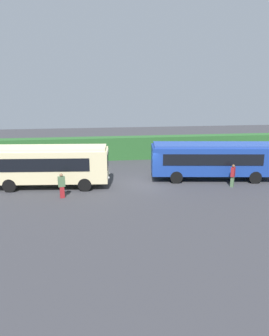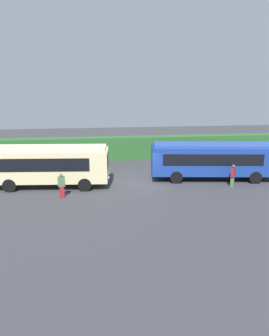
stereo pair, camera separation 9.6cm
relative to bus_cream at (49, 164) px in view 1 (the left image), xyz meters
The scene contains 7 objects.
ground_plane 7.39m from the bus_cream, ahead, with size 64.00×64.00×0.00m, color #38383D.
bus_cream is the anchor object (origin of this frame).
bus_blue 13.19m from the bus_cream, ahead, with size 10.47×3.70×3.02m.
person_left 2.91m from the bus_cream, 66.45° to the right, with size 0.52×0.35×1.78m.
person_center 12.91m from the bus_cream, 17.35° to the left, with size 0.39×0.53×1.82m.
person_right 14.13m from the bus_cream, ahead, with size 0.48×0.52×1.78m.
hedge_row 11.24m from the bus_cream, 50.38° to the left, with size 44.00×1.34×2.32m, color #2A5E2A.
Camera 1 is at (-3.70, -24.88, 8.09)m, focal length 35.20 mm.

